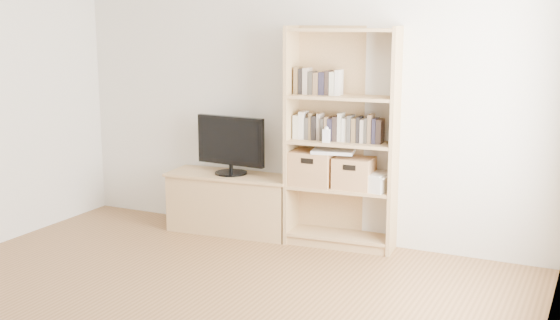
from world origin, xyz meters
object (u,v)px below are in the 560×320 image
Objects in this scene: basket_left at (313,168)px; basket_right at (354,173)px; bookshelf at (342,139)px; baby_monitor at (326,136)px; laptop at (333,151)px; tv_stand at (232,204)px; television at (231,145)px.

basket_left is 1.12× the size of basket_right.
bookshelf is at bearing -179.82° from basket_right.
basket_right is at bearing -2.60° from bookshelf.
baby_monitor is 0.40m from basket_right.
laptop is at bearing -161.95° from bookshelf.
basket_right is 0.91× the size of laptop.
basket_left reaches higher than basket_right.
tv_stand is 10.19× the size of baby_monitor.
bookshelf is 1.06m from television.
laptop reaches higher than tv_stand.
television is 2.14× the size of basket_right.
baby_monitor is 0.35× the size of basket_right.
basket_left is at bearing 146.60° from baby_monitor.
television is 1.96× the size of laptop.
baby_monitor is at bearing 0.11° from television.
television is 6.16× the size of baby_monitor.
basket_left is 1.03× the size of laptop.
laptop is (0.99, 0.02, 0.02)m from television.
basket_left is (0.81, 0.02, 0.41)m from tv_stand.
bookshelf is (1.06, 0.05, 0.68)m from tv_stand.
television is at bearing 177.83° from bookshelf.
television is 0.99m from laptop.
laptop is (-0.06, -0.03, -0.11)m from bookshelf.
baby_monitor is 0.32× the size of laptop.
television is at bearing -179.43° from basket_right.
basket_left is at bearing -3.75° from tv_stand.
baby_monitor reaches higher than tv_stand.
laptop is at bearing -4.09° from tv_stand.
basket_right is (0.36, 0.03, -0.02)m from basket_left.
basket_left reaches higher than tv_stand.
baby_monitor is at bearing -152.88° from basket_right.
laptop is (0.19, -0.00, 0.16)m from basket_left.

